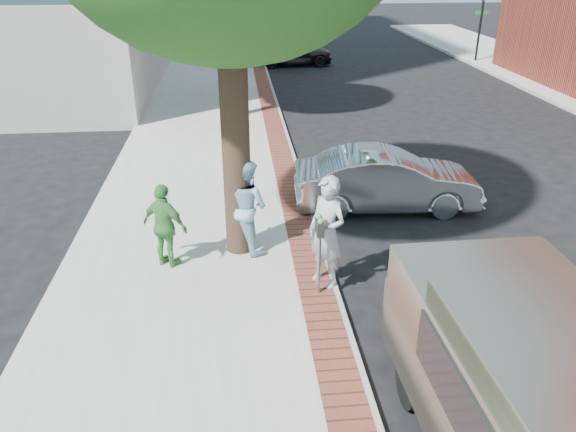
{
  "coord_description": "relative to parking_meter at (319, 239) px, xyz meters",
  "views": [
    {
      "loc": [
        -0.58,
        -7.99,
        5.53
      ],
      "look_at": [
        0.29,
        1.1,
        1.2
      ],
      "focal_mm": 35.0,
      "sensor_mm": 36.0,
      "label": 1
    }
  ],
  "objects": [
    {
      "name": "parking_meter",
      "position": [
        0.0,
        0.0,
        0.0
      ],
      "size": [
        0.12,
        0.32,
        1.47
      ],
      "color": "gray",
      "rests_on": "sidewalk"
    },
    {
      "name": "sedan_silver",
      "position": [
        2.13,
        3.69,
        -0.5
      ],
      "size": [
        4.32,
        1.69,
        1.4
      ],
      "primitive_type": "imported",
      "rotation": [
        0.0,
        0.0,
        1.52
      ],
      "color": "#A4A7AB",
      "rests_on": "ground"
    },
    {
      "name": "person_officer",
      "position": [
        -1.16,
        1.71,
        -0.12
      ],
      "size": [
        1.14,
        1.15,
        1.87
      ],
      "primitive_type": "imported",
      "rotation": [
        0.0,
        0.0,
        2.34
      ],
      "color": "#8ABCD6",
      "rests_on": "sidewalk"
    },
    {
      "name": "person_gray",
      "position": [
        0.18,
        0.32,
        -0.05
      ],
      "size": [
        0.83,
        0.87,
        2.01
      ],
      "primitive_type": "imported",
      "rotation": [
        0.0,
        0.0,
        -0.9
      ],
      "color": "#A1A0A5",
      "rests_on": "sidewalk"
    },
    {
      "name": "signal_near",
      "position": [
        0.18,
        21.84,
        1.05
      ],
      "size": [
        0.7,
        0.15,
        3.8
      ],
      "color": "black",
      "rests_on": "ground"
    },
    {
      "name": "curb",
      "position": [
        0.33,
        7.84,
        -1.13
      ],
      "size": [
        0.1,
        60.0,
        0.15
      ],
      "primitive_type": "cube",
      "color": "gray",
      "rests_on": "ground"
    },
    {
      "name": "brick_strip",
      "position": [
        -0.02,
        7.84,
        -1.05
      ],
      "size": [
        0.6,
        60.0,
        0.01
      ],
      "primitive_type": "cube",
      "color": "brown",
      "rests_on": "sidewalk"
    },
    {
      "name": "bg_car",
      "position": [
        1.78,
        22.06,
        -0.48
      ],
      "size": [
        4.35,
        1.98,
        1.45
      ],
      "primitive_type": "imported",
      "rotation": [
        0.0,
        0.0,
        1.64
      ],
      "color": "black",
      "rests_on": "ground"
    },
    {
      "name": "person_green",
      "position": [
        -2.67,
        1.23,
        -0.24
      ],
      "size": [
        1.02,
        0.84,
        1.63
      ],
      "primitive_type": "imported",
      "rotation": [
        0.0,
        0.0,
        2.59
      ],
      "color": "#428F41",
      "rests_on": "sidewalk"
    },
    {
      "name": "signal_far",
      "position": [
        11.78,
        21.84,
        1.05
      ],
      "size": [
        0.7,
        0.15,
        3.8
      ],
      "color": "black",
      "rests_on": "ground"
    },
    {
      "name": "van",
      "position": [
        1.86,
        -4.13,
        -0.06
      ],
      "size": [
        2.29,
        5.75,
        2.1
      ],
      "rotation": [
        0.0,
        0.0,
        0.02
      ],
      "color": "gray",
      "rests_on": "ground"
    },
    {
      "name": "ground",
      "position": [
        -0.72,
        -0.16,
        -1.21
      ],
      "size": [
        120.0,
        120.0,
        0.0
      ],
      "primitive_type": "plane",
      "color": "black",
      "rests_on": "ground"
    },
    {
      "name": "sidewalk",
      "position": [
        -2.22,
        7.84,
        -1.13
      ],
      "size": [
        5.0,
        60.0,
        0.15
      ],
      "primitive_type": "cube",
      "color": "#9E9991",
      "rests_on": "ground"
    }
  ]
}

